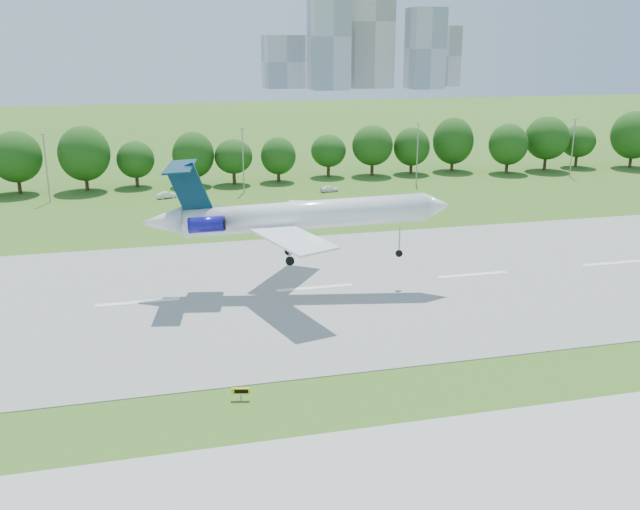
{
  "coord_description": "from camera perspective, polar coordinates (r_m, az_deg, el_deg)",
  "views": [
    {
      "loc": [
        -38.4,
        -51.12,
        27.43
      ],
      "look_at": [
        -21.09,
        18.0,
        6.16
      ],
      "focal_mm": 40.0,
      "sensor_mm": 36.0,
      "label": 1
    }
  ],
  "objects": [
    {
      "name": "service_vehicle_b",
      "position": [
        137.04,
        0.75,
        5.33
      ],
      "size": [
        3.71,
        1.88,
        1.21
      ],
      "primitive_type": "imported",
      "rotation": [
        0.0,
        0.0,
        1.7
      ],
      "color": "white",
      "rests_on": "ground"
    },
    {
      "name": "taxi_sign_left",
      "position": [
        58.15,
        -6.36,
        -10.78
      ],
      "size": [
        1.49,
        0.51,
        1.05
      ],
      "rotation": [
        0.0,
        0.0,
        -0.23
      ],
      "color": "gray",
      "rests_on": "ground"
    },
    {
      "name": "tree_line",
      "position": [
        149.7,
        0.96,
        8.45
      ],
      "size": [
        288.4,
        8.4,
        10.4
      ],
      "color": "#382314",
      "rests_on": "ground"
    },
    {
      "name": "airliner",
      "position": [
        80.17,
        -2.44,
        3.22
      ],
      "size": [
        34.62,
        24.9,
        11.41
      ],
      "rotation": [
        0.0,
        -0.05,
        -0.17
      ],
      "color": "white",
      "rests_on": "ground"
    },
    {
      "name": "runway",
      "position": [
        89.55,
        12.09,
        -1.58
      ],
      "size": [
        400.0,
        45.0,
        0.08
      ],
      "primitive_type": "cube",
      "color": "gray",
      "rests_on": "ground"
    },
    {
      "name": "service_vehicle_a",
      "position": [
        134.34,
        -12.17,
        4.72
      ],
      "size": [
        3.79,
        2.35,
        1.18
      ],
      "primitive_type": "imported",
      "rotation": [
        0.0,
        0.0,
        1.9
      ],
      "color": "white",
      "rests_on": "ground"
    },
    {
      "name": "skyline",
      "position": [
        462.97,
        3.51,
        16.96
      ],
      "size": [
        127.0,
        52.0,
        80.0
      ],
      "color": "#B2B2B7",
      "rests_on": "ground"
    },
    {
      "name": "ground",
      "position": [
        69.57,
        21.11,
        -7.79
      ],
      "size": [
        600.0,
        600.0,
        0.0
      ],
      "primitive_type": "plane",
      "color": "#335E18",
      "rests_on": "ground"
    },
    {
      "name": "light_poles",
      "position": [
        139.48,
        1.03,
        7.91
      ],
      "size": [
        175.9,
        0.25,
        12.19
      ],
      "color": "gray",
      "rests_on": "ground"
    }
  ]
}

